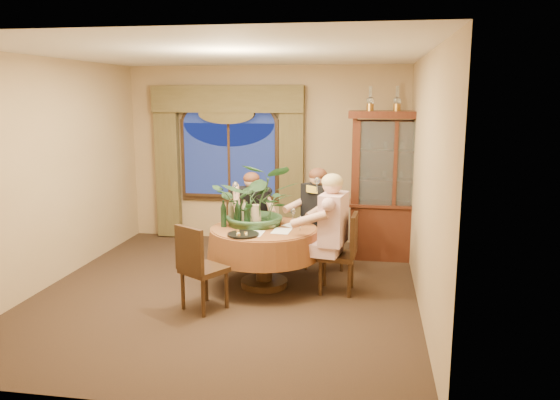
% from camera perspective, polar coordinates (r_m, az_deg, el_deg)
% --- Properties ---
extents(floor, '(5.00, 5.00, 0.00)m').
position_cam_1_polar(floor, '(6.74, -5.48, -9.49)').
color(floor, black).
rests_on(floor, ground).
extents(wall_back, '(4.50, 0.00, 4.50)m').
position_cam_1_polar(wall_back, '(8.81, -1.44, 4.77)').
color(wall_back, '#A08259').
rests_on(wall_back, ground).
extents(wall_right, '(0.00, 5.00, 5.00)m').
position_cam_1_polar(wall_right, '(6.20, 14.81, 1.78)').
color(wall_right, '#A08259').
rests_on(wall_right, ground).
extents(ceiling, '(5.00, 5.00, 0.00)m').
position_cam_1_polar(ceiling, '(6.34, -5.96, 14.98)').
color(ceiling, white).
rests_on(ceiling, wall_back).
extents(window, '(1.62, 0.10, 1.32)m').
position_cam_1_polar(window, '(8.88, -5.33, 4.13)').
color(window, navy).
rests_on(window, wall_back).
extents(arched_transom, '(1.60, 0.06, 0.44)m').
position_cam_1_polar(arched_transom, '(8.83, -5.42, 9.16)').
color(arched_transom, navy).
rests_on(arched_transom, wall_back).
extents(drapery_left, '(0.38, 0.14, 2.32)m').
position_cam_1_polar(drapery_left, '(9.17, -11.64, 3.41)').
color(drapery_left, '#4B4121').
rests_on(drapery_left, floor).
extents(drapery_right, '(0.38, 0.14, 2.32)m').
position_cam_1_polar(drapery_right, '(8.64, 1.22, 3.18)').
color(drapery_right, '#4B4121').
rests_on(drapery_right, floor).
extents(swag_valance, '(2.45, 0.16, 0.42)m').
position_cam_1_polar(swag_valance, '(8.75, -5.58, 10.46)').
color(swag_valance, '#4B4121').
rests_on(swag_valance, wall_back).
extents(dining_table, '(1.85, 1.85, 0.75)m').
position_cam_1_polar(dining_table, '(6.78, -1.68, -5.97)').
color(dining_table, maroon).
rests_on(dining_table, floor).
extents(china_cabinet, '(1.32, 0.52, 2.13)m').
position_cam_1_polar(china_cabinet, '(7.96, 11.80, 1.42)').
color(china_cabinet, '#39150B').
rests_on(china_cabinet, floor).
extents(oil_lamp_left, '(0.11, 0.11, 0.34)m').
position_cam_1_polar(oil_lamp_left, '(7.85, 9.42, 10.43)').
color(oil_lamp_left, '#A5722D').
rests_on(oil_lamp_left, china_cabinet).
extents(oil_lamp_center, '(0.11, 0.11, 0.34)m').
position_cam_1_polar(oil_lamp_center, '(7.85, 12.16, 10.33)').
color(oil_lamp_center, '#A5722D').
rests_on(oil_lamp_center, china_cabinet).
extents(oil_lamp_right, '(0.11, 0.11, 0.34)m').
position_cam_1_polar(oil_lamp_right, '(7.88, 14.87, 10.21)').
color(oil_lamp_right, '#A5722D').
rests_on(oil_lamp_right, china_cabinet).
extents(chair_right, '(0.44, 0.44, 0.96)m').
position_cam_1_polar(chair_right, '(6.59, 5.96, -5.58)').
color(chair_right, black).
rests_on(chair_right, floor).
extents(chair_back_right, '(0.59, 0.59, 0.96)m').
position_cam_1_polar(chair_back_right, '(7.36, 4.63, -3.79)').
color(chair_back_right, black).
rests_on(chair_back_right, floor).
extents(chair_back, '(0.57, 0.57, 0.96)m').
position_cam_1_polar(chair_back, '(7.66, -3.69, -3.20)').
color(chair_back, black).
rests_on(chair_back, floor).
extents(chair_front_left, '(0.58, 0.58, 0.96)m').
position_cam_1_polar(chair_front_left, '(6.11, -7.94, -6.97)').
color(chair_front_left, black).
rests_on(chair_front_left, floor).
extents(person_pink, '(0.56, 0.60, 1.46)m').
position_cam_1_polar(person_pink, '(6.43, 5.58, -3.67)').
color(person_pink, '#D1A4A5').
rests_on(person_pink, floor).
extents(person_back, '(0.60, 0.58, 1.32)m').
position_cam_1_polar(person_back, '(7.57, -2.99, -1.96)').
color(person_back, black).
rests_on(person_back, floor).
extents(person_scarf, '(0.69, 0.68, 1.42)m').
position_cam_1_polar(person_scarf, '(7.26, 4.05, -2.13)').
color(person_scarf, black).
rests_on(person_scarf, floor).
extents(stoneware_vase, '(0.14, 0.14, 0.26)m').
position_cam_1_polar(stoneware_vase, '(6.76, -2.54, -1.59)').
color(stoneware_vase, tan).
rests_on(stoneware_vase, dining_table).
extents(centerpiece_plant, '(1.07, 1.19, 0.93)m').
position_cam_1_polar(centerpiece_plant, '(6.73, -2.27, 2.97)').
color(centerpiece_plant, '#2B4E2C').
rests_on(centerpiece_plant, dining_table).
extents(olive_bowl, '(0.16, 0.16, 0.05)m').
position_cam_1_polar(olive_bowl, '(6.64, -1.12, -2.75)').
color(olive_bowl, '#46562E').
rests_on(olive_bowl, dining_table).
extents(cheese_platter, '(0.37, 0.37, 0.02)m').
position_cam_1_polar(cheese_platter, '(6.32, -3.87, -3.62)').
color(cheese_platter, black).
rests_on(cheese_platter, dining_table).
extents(wine_bottle_0, '(0.07, 0.07, 0.33)m').
position_cam_1_polar(wine_bottle_0, '(6.85, -5.15, -1.18)').
color(wine_bottle_0, tan).
rests_on(wine_bottle_0, dining_table).
extents(wine_bottle_1, '(0.07, 0.07, 0.33)m').
position_cam_1_polar(wine_bottle_1, '(6.85, -3.91, -1.15)').
color(wine_bottle_1, black).
rests_on(wine_bottle_1, dining_table).
extents(wine_bottle_2, '(0.07, 0.07, 0.33)m').
position_cam_1_polar(wine_bottle_2, '(6.72, -5.92, -1.43)').
color(wine_bottle_2, black).
rests_on(wine_bottle_2, dining_table).
extents(wine_bottle_3, '(0.07, 0.07, 0.33)m').
position_cam_1_polar(wine_bottle_3, '(6.68, -4.47, -1.47)').
color(wine_bottle_3, black).
rests_on(wine_bottle_3, dining_table).
extents(wine_bottle_4, '(0.07, 0.07, 0.33)m').
position_cam_1_polar(wine_bottle_4, '(6.61, -3.49, -1.60)').
color(wine_bottle_4, black).
rests_on(wine_bottle_4, dining_table).
extents(wine_bottle_5, '(0.07, 0.07, 0.33)m').
position_cam_1_polar(wine_bottle_5, '(6.73, -3.75, -1.36)').
color(wine_bottle_5, tan).
rests_on(wine_bottle_5, dining_table).
extents(tasting_paper_0, '(0.23, 0.31, 0.00)m').
position_cam_1_polar(tasting_paper_0, '(6.50, 0.16, -3.25)').
color(tasting_paper_0, white).
rests_on(tasting_paper_0, dining_table).
extents(tasting_paper_1, '(0.33, 0.36, 0.00)m').
position_cam_1_polar(tasting_paper_1, '(6.81, 1.55, -2.59)').
color(tasting_paper_1, white).
rests_on(tasting_paper_1, dining_table).
extents(tasting_paper_2, '(0.22, 0.31, 0.00)m').
position_cam_1_polar(tasting_paper_2, '(6.39, -2.75, -3.51)').
color(tasting_paper_2, white).
rests_on(tasting_paper_2, dining_table).
extents(wine_glass_person_pink, '(0.07, 0.07, 0.18)m').
position_cam_1_polar(wine_glass_person_pink, '(6.51, 2.12, -2.45)').
color(wine_glass_person_pink, silver).
rests_on(wine_glass_person_pink, dining_table).
extents(wine_glass_person_back, '(0.07, 0.07, 0.18)m').
position_cam_1_polar(wine_glass_person_back, '(7.11, -2.40, -1.31)').
color(wine_glass_person_back, silver).
rests_on(wine_glass_person_back, dining_table).
extents(wine_glass_person_scarf, '(0.07, 0.07, 0.18)m').
position_cam_1_polar(wine_glass_person_scarf, '(6.95, 1.36, -1.60)').
color(wine_glass_person_scarf, silver).
rests_on(wine_glass_person_scarf, dining_table).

